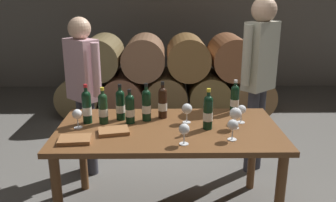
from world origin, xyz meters
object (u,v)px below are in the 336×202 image
at_px(wine_glass_2, 187,109).
at_px(wine_glass_5, 184,130).
at_px(taster_seated_left, 83,84).
at_px(leather_ledger, 75,140).
at_px(sommelier_presenting, 259,70).
at_px(wine_bottle_3, 163,102).
at_px(wine_bottle_7, 87,107).
at_px(wine_bottle_5, 146,105).
at_px(dining_table, 168,138).
at_px(wine_bottle_1, 208,112).
at_px(wine_glass_3, 233,126).
at_px(wine_bottle_0, 120,104).
at_px(tasting_notebook, 114,131).
at_px(wine_bottle_6, 103,108).
at_px(wine_glass_0, 236,114).
at_px(wine_glass_4, 77,115).
at_px(wine_bottle_2, 130,108).
at_px(wine_glass_1, 242,110).
at_px(wine_bottle_4, 235,99).

xyz_separation_m(wine_glass_2, wine_glass_5, (-0.05, -0.42, -0.01)).
bearing_deg(taster_seated_left, leather_ledger, -81.81).
distance_m(sommelier_presenting, taster_seated_left, 1.67).
height_order(wine_bottle_3, wine_bottle_7, wine_bottle_7).
xyz_separation_m(wine_bottle_7, wine_glass_5, (0.74, -0.42, -0.03)).
relative_size(wine_glass_5, sommelier_presenting, 0.09).
height_order(wine_bottle_5, wine_glass_2, wine_bottle_5).
relative_size(dining_table, taster_seated_left, 1.10).
height_order(wine_bottle_1, wine_glass_3, wine_bottle_1).
bearing_deg(wine_glass_3, wine_bottle_0, 152.92).
bearing_deg(taster_seated_left, tasting_notebook, -64.75).
bearing_deg(wine_bottle_3, wine_bottle_6, -164.94).
bearing_deg(wine_bottle_7, dining_table, -9.71).
bearing_deg(wine_bottle_6, wine_glass_0, -6.76).
xyz_separation_m(wine_bottle_3, wine_glass_5, (0.15, -0.54, -0.03)).
xyz_separation_m(wine_glass_2, wine_glass_4, (-0.84, -0.10, -0.01)).
distance_m(wine_bottle_2, wine_bottle_3, 0.28).
distance_m(wine_bottle_1, wine_glass_2, 0.20).
relative_size(wine_glass_0, wine_glass_2, 1.04).
bearing_deg(leather_ledger, wine_bottle_3, 33.05).
bearing_deg(wine_bottle_0, taster_seated_left, 127.32).
xyz_separation_m(wine_bottle_6, wine_glass_4, (-0.18, -0.09, -0.02)).
relative_size(wine_bottle_6, wine_glass_4, 1.96).
height_order(dining_table, wine_glass_3, wine_glass_3).
xyz_separation_m(dining_table, wine_glass_2, (0.15, 0.10, 0.20)).
relative_size(wine_glass_3, sommelier_presenting, 0.09).
bearing_deg(wine_glass_1, wine_glass_2, 178.99).
bearing_deg(wine_glass_0, wine_bottle_7, 173.42).
bearing_deg(wine_glass_1, dining_table, -170.61).
relative_size(wine_bottle_1, wine_glass_4, 2.11).
bearing_deg(sommelier_presenting, wine_glass_4, -154.47).
distance_m(wine_bottle_4, sommelier_presenting, 0.54).
xyz_separation_m(wine_bottle_3, wine_bottle_4, (0.61, 0.12, -0.01)).
xyz_separation_m(dining_table, wine_bottle_2, (-0.30, 0.10, 0.21)).
distance_m(wine_bottle_5, wine_glass_1, 0.75).
bearing_deg(wine_glass_1, wine_bottle_4, 91.88).
xyz_separation_m(wine_bottle_5, wine_glass_0, (0.68, -0.18, -0.02)).
bearing_deg(dining_table, wine_bottle_3, 101.07).
bearing_deg(taster_seated_left, wine_bottle_4, -15.65).
bearing_deg(dining_table, taster_seated_left, 137.79).
height_order(wine_bottle_1, taster_seated_left, taster_seated_left).
distance_m(wine_bottle_1, wine_bottle_6, 0.82).
xyz_separation_m(wine_bottle_4, wine_bottle_7, (-1.21, -0.23, 0.01)).
xyz_separation_m(wine_glass_4, sommelier_presenting, (1.56, 0.75, 0.18)).
bearing_deg(wine_bottle_6, dining_table, -10.86).
height_order(wine_bottle_5, wine_glass_5, wine_bottle_5).
bearing_deg(wine_bottle_3, wine_bottle_7, -169.18).
relative_size(wine_bottle_0, leather_ledger, 1.35).
height_order(wine_bottle_1, wine_bottle_2, wine_bottle_1).
xyz_separation_m(wine_bottle_3, sommelier_presenting, (0.92, 0.53, 0.15)).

